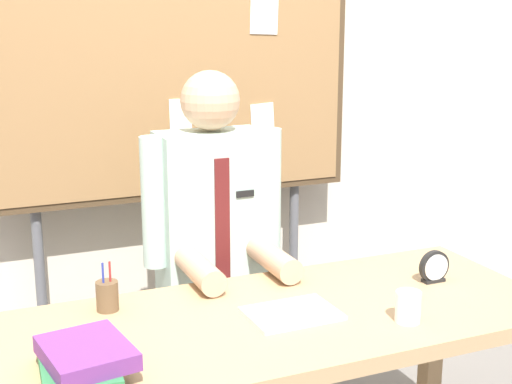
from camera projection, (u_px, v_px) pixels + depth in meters
back_wall at (160, 85)px, 3.23m from camera, size 6.40×0.08×2.70m
desk at (279, 342)px, 2.25m from camera, size 1.77×0.73×0.75m
person at (214, 274)px, 2.78m from camera, size 0.55×0.56×1.46m
bulletin_board at (173, 74)px, 3.03m from camera, size 1.62×0.09×1.99m
book_stack at (82, 361)px, 1.84m from camera, size 0.24×0.30×0.09m
open_notebook at (292, 313)px, 2.23m from camera, size 0.28×0.21×0.01m
desk_clock at (434, 268)px, 2.50m from camera, size 0.11×0.04×0.11m
coffee_mug at (408, 307)px, 2.17m from camera, size 0.08×0.08×0.10m
pen_holder at (107, 296)px, 2.25m from camera, size 0.07×0.07×0.16m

